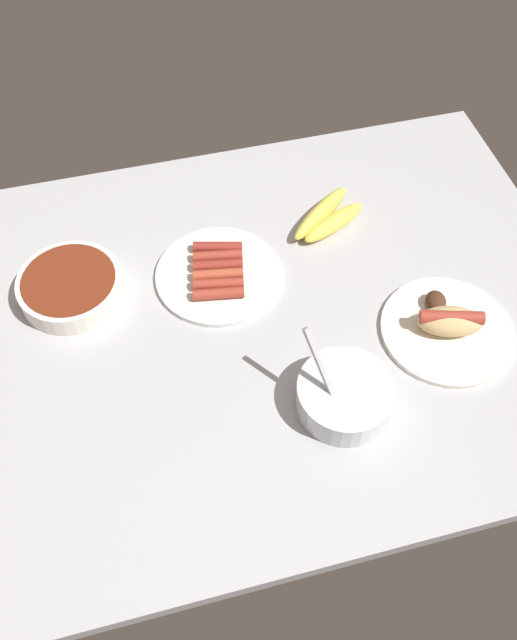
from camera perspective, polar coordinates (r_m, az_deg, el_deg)
ground_plane at (r=121.72cm, az=0.25°, el=-0.04°), size 120.00×90.00×3.00cm
plate_sausages at (r=125.51cm, az=-3.45°, el=4.00°), size 23.63×23.63×3.05cm
banana_bunch at (r=134.36cm, az=5.82°, el=8.72°), size 17.37×14.57×3.98cm
bowl_coleslaw at (r=109.15cm, az=7.38°, el=-6.37°), size 15.81×15.81×15.26cm
plate_hotdog_assembled at (r=121.81cm, az=15.84°, el=-0.44°), size 23.36×23.36×5.61cm
bowl_chili at (r=126.26cm, az=-15.77°, el=2.81°), size 18.91×18.91×4.39cm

